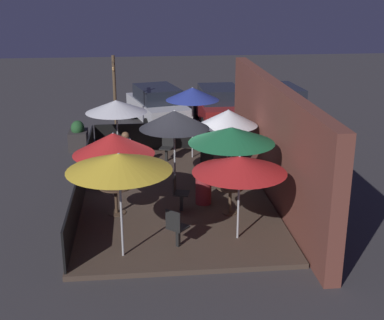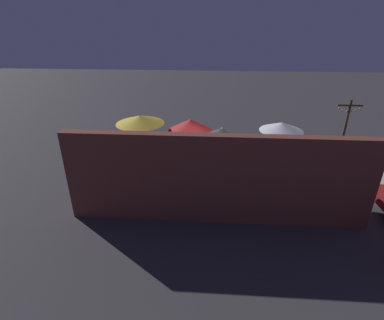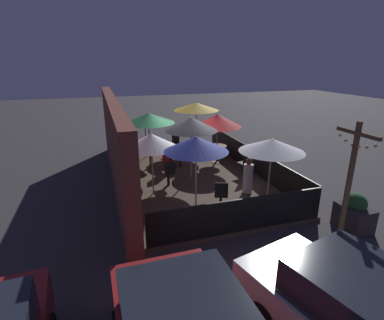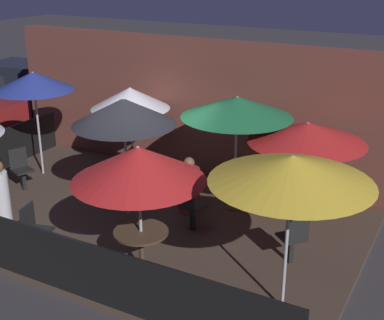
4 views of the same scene
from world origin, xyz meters
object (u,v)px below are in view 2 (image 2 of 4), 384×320
patio_umbrella_3 (251,157)px  patio_chair_4 (142,164)px  patio_chair_0 (285,170)px  patio_chair_1 (228,149)px  patio_chair_3 (188,167)px  patio_umbrella_5 (222,134)px  dining_table_0 (190,150)px  dining_table_1 (177,181)px  planter_box (311,146)px  patio_umbrella_6 (140,150)px  patio_umbrella_2 (303,141)px  patron_0 (261,155)px  light_post (344,130)px  patio_umbrella_4 (140,120)px  patio_umbrella_7 (282,127)px  patio_chair_2 (234,180)px  patron_1 (196,176)px  patio_umbrella_0 (190,125)px  patio_umbrella_1 (177,145)px

patio_umbrella_3 → patio_chair_4: (4.49, -1.91, -1.35)m
patio_umbrella_3 → patio_chair_0: (-1.72, -1.76, -1.37)m
patio_chair_1 → patio_chair_3: (1.84, 2.07, -0.00)m
patio_umbrella_5 → dining_table_0: 2.62m
dining_table_1 → patio_chair_4: patio_chair_4 is taller
patio_chair_4 → planter_box: bearing=61.1°
patio_umbrella_6 → patio_umbrella_2: bearing=-176.0°
patio_umbrella_3 → patron_0: bearing=-105.9°
dining_table_0 → light_post: size_ratio=0.27×
patio_umbrella_6 → patio_chair_0: (-5.88, -1.31, -1.34)m
patio_umbrella_4 → patron_0: (-5.63, 0.00, -1.59)m
dining_table_1 → light_post: (-7.35, -3.14, 1.17)m
patio_chair_1 → light_post: bearing=164.0°
dining_table_1 → patio_chair_0: bearing=-162.9°
patio_umbrella_3 → patio_umbrella_7: size_ratio=1.01×
patio_umbrella_4 → patio_chair_2: bearing=150.1°
dining_table_0 → patio_umbrella_4: bearing=5.2°
patio_umbrella_2 → light_post: light_post is taller
patron_0 → light_post: size_ratio=0.39×
patio_umbrella_2 → patio_chair_3: 4.80m
patio_umbrella_3 → patio_chair_3: (2.45, -1.69, -1.34)m
patio_umbrella_4 → light_post: (-9.35, -0.42, -0.44)m
patio_chair_4 → patron_0: patron_0 is taller
dining_table_0 → patio_chair_4: bearing=34.6°
patio_umbrella_4 → patio_chair_4: (-0.25, 1.19, -1.66)m
light_post → patron_1: bearing=20.9°
patio_umbrella_0 → patron_0: patio_umbrella_0 is taller
patio_umbrella_5 → patio_chair_1: size_ratio=2.48×
patio_umbrella_3 → patio_chair_2: patio_umbrella_3 is taller
planter_box → patio_chair_0: bearing=57.5°
patio_chair_0 → patron_0: (0.84, -1.34, 0.09)m
patio_umbrella_6 → patron_1: patio_umbrella_6 is taller
patio_chair_2 → patio_chair_4: 4.17m
patio_umbrella_7 → patio_chair_4: size_ratio=2.24×
patio_umbrella_3 → patio_umbrella_6: (4.16, -0.44, -0.03)m
patio_umbrella_2 → dining_table_0: bearing=-28.9°
patio_umbrella_4 → patio_umbrella_5: same height
patio_umbrella_2 → patio_chair_2: (2.48, 0.20, -1.68)m
patio_umbrella_6 → patio_umbrella_7: patio_umbrella_7 is taller
patio_umbrella_3 → patio_umbrella_4: (4.74, -3.10, 0.31)m
patio_umbrella_7 → patio_umbrella_6: bearing=26.5°
patio_umbrella_1 → patio_umbrella_7: (-4.48, -2.99, -0.22)m
dining_table_0 → patio_chair_2: size_ratio=0.93×
patio_chair_3 → patio_chair_4: 2.05m
patio_umbrella_1 → patio_umbrella_0: bearing=-95.8°
patio_chair_4 → light_post: light_post is taller
dining_table_1 → patio_chair_3: patio_chair_3 is taller
patio_umbrella_0 → patio_umbrella_2: bearing=151.1°
patio_umbrella_6 → patio_chair_3: patio_umbrella_6 is taller
patio_chair_1 → patio_chair_3: 2.77m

